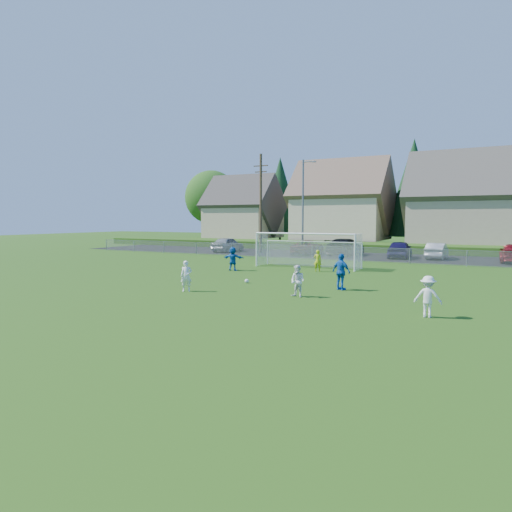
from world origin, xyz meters
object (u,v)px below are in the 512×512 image
object	(u,v)px
soccer_goal	(309,245)
soccer_ball	(247,281)
car_d	(345,247)
car_f	(437,251)
goalkeeper	(318,261)
player_white_a	(186,276)
car_e	(400,249)
player_white_b	(298,281)
car_c	(308,247)
car_a	(228,244)
player_white_c	(428,297)
player_blue_b	(233,259)
player_blue_a	(341,272)

from	to	relation	value
soccer_goal	soccer_ball	bearing A→B (deg)	-90.28
car_d	car_f	size ratio (longest dim) A/B	1.34
goalkeeper	player_white_a	bearing A→B (deg)	64.10
car_e	soccer_ball	bearing A→B (deg)	73.57
car_f	car_e	bearing A→B (deg)	13.30
player_white_b	soccer_goal	world-z (taller)	soccer_goal
car_c	car_e	distance (m)	8.58
goalkeeper	car_a	size ratio (longest dim) A/B	0.31
player_white_c	car_f	xyz separation A→B (m)	(-2.47, 25.17, -0.05)
player_blue_b	car_a	size ratio (longest dim) A/B	0.35
soccer_goal	car_e	bearing A→B (deg)	68.46
goalkeeper	car_d	xyz separation A→B (m)	(-2.22, 13.51, 0.09)
player_blue_b	car_f	world-z (taller)	player_blue_b
car_c	car_e	world-z (taller)	car_e
player_blue_a	car_a	world-z (taller)	player_blue_a
player_blue_b	player_white_b	bearing A→B (deg)	131.40
player_blue_b	car_c	xyz separation A→B (m)	(-0.49, 14.91, -0.10)
car_e	car_a	bearing A→B (deg)	-2.11
car_a	car_d	size ratio (longest dim) A/B	0.82
car_f	player_white_c	bearing A→B (deg)	97.04
soccer_goal	player_white_b	bearing A→B (deg)	-70.88
goalkeeper	car_f	xyz separation A→B (m)	(5.85, 13.73, -0.03)
soccer_ball	car_d	xyz separation A→B (m)	(-0.70, 20.43, 0.70)
player_blue_a	goalkeeper	size ratio (longest dim) A/B	1.25
car_d	goalkeeper	bearing A→B (deg)	103.04
player_white_b	car_c	size ratio (longest dim) A/B	0.28
car_c	soccer_goal	distance (m)	11.49
car_e	car_f	size ratio (longest dim) A/B	1.09
car_c	player_white_b	bearing A→B (deg)	103.04
player_blue_b	car_c	world-z (taller)	player_blue_b
player_white_c	car_e	world-z (taller)	car_e
player_blue_b	car_f	size ratio (longest dim) A/B	0.38
car_d	soccer_ball	bearing A→B (deg)	95.68
player_white_b	car_f	size ratio (longest dim) A/B	0.34
car_e	car_f	world-z (taller)	car_e
car_c	car_a	bearing A→B (deg)	-5.55
soccer_ball	car_c	world-z (taller)	car_c
player_blue_b	car_f	distance (m)	19.35
player_white_b	car_d	bearing A→B (deg)	116.94
car_a	car_d	bearing A→B (deg)	-176.14
player_white_a	player_blue_b	size ratio (longest dim) A/B	0.92
player_white_a	player_white_b	world-z (taller)	player_white_a
car_c	soccer_goal	world-z (taller)	soccer_goal
car_e	soccer_goal	bearing A→B (deg)	64.35
car_a	player_white_a	bearing A→B (deg)	116.22
car_a	car_e	bearing A→B (deg)	-178.86
player_white_a	player_white_b	bearing A→B (deg)	-24.07
goalkeeper	soccer_goal	size ratio (longest dim) A/B	0.19
player_white_a	car_c	size ratio (longest dim) A/B	0.29
car_e	car_f	xyz separation A→B (m)	(2.99, 0.63, -0.09)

